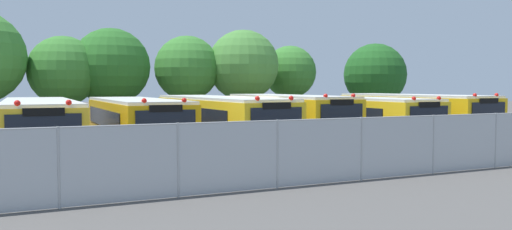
# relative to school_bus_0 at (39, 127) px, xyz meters

# --- Properties ---
(ground_plane) EXTENTS (160.00, 160.00, 0.00)m
(ground_plane) POSITION_rel_school_bus_0_xyz_m (9.35, -0.00, -1.35)
(ground_plane) COLOR #514F4C
(school_bus_0) EXTENTS (2.73, 11.61, 2.54)m
(school_bus_0) POSITION_rel_school_bus_0_xyz_m (0.00, 0.00, 0.00)
(school_bus_0) COLOR yellow
(school_bus_0) RESTS_ON ground_plane
(school_bus_1) EXTENTS (2.65, 9.93, 2.54)m
(school_bus_1) POSITION_rel_school_bus_0_xyz_m (3.78, 0.11, -0.00)
(school_bus_1) COLOR #EAA80C
(school_bus_1) RESTS_ON ground_plane
(school_bus_2) EXTENTS (2.70, 11.40, 2.60)m
(school_bus_2) POSITION_rel_school_bus_0_xyz_m (7.50, -0.03, 0.03)
(school_bus_2) COLOR yellow
(school_bus_2) RESTS_ON ground_plane
(school_bus_3) EXTENTS (2.55, 9.50, 2.65)m
(school_bus_3) POSITION_rel_school_bus_0_xyz_m (11.13, 0.12, 0.05)
(school_bus_3) COLOR yellow
(school_bus_3) RESTS_ON ground_plane
(school_bus_4) EXTENTS (2.76, 10.99, 2.52)m
(school_bus_4) POSITION_rel_school_bus_0_xyz_m (15.03, -0.01, -0.01)
(school_bus_4) COLOR yellow
(school_bus_4) RESTS_ON ground_plane
(school_bus_5) EXTENTS (2.64, 10.31, 2.64)m
(school_bus_5) POSITION_rel_school_bus_0_xyz_m (18.66, -0.13, 0.04)
(school_bus_5) COLOR yellow
(school_bus_5) RESTS_ON ground_plane
(tree_1) EXTENTS (4.08, 4.08, 5.90)m
(tree_1) POSITION_rel_school_bus_0_xyz_m (1.91, 10.38, 2.52)
(tree_1) COLOR #4C3823
(tree_1) RESTS_ON ground_plane
(tree_2) EXTENTS (4.71, 4.71, 6.51)m
(tree_2) POSITION_rel_school_bus_0_xyz_m (4.45, 10.56, 2.85)
(tree_2) COLOR #4C3823
(tree_2) RESTS_ON ground_plane
(tree_3) EXTENTS (4.18, 4.18, 6.20)m
(tree_3) POSITION_rel_school_bus_0_xyz_m (9.18, 10.21, 2.82)
(tree_3) COLOR #4C3823
(tree_3) RESTS_ON ground_plane
(tree_4) EXTENTS (4.67, 4.67, 6.67)m
(tree_4) POSITION_rel_school_bus_0_xyz_m (12.90, 9.39, 2.95)
(tree_4) COLOR #4C3823
(tree_4) RESTS_ON ground_plane
(tree_5) EXTENTS (3.74, 3.74, 5.85)m
(tree_5) POSITION_rel_school_bus_0_xyz_m (17.00, 10.55, 2.69)
(tree_5) COLOR #4C3823
(tree_5) RESTS_ON ground_plane
(tree_6) EXTENTS (4.61, 4.61, 6.12)m
(tree_6) POSITION_rel_school_bus_0_xyz_m (23.20, 9.16, 2.43)
(tree_6) COLOR #4C3823
(tree_6) RESTS_ON ground_plane
(chainlink_fence) EXTENTS (23.64, 0.07, 1.99)m
(chainlink_fence) POSITION_rel_school_bus_0_xyz_m (8.93, -8.75, -0.32)
(chainlink_fence) COLOR #9EA0A3
(chainlink_fence) RESTS_ON ground_plane
(traffic_cone) EXTENTS (0.46, 0.46, 0.61)m
(traffic_cone) POSITION_rel_school_bus_0_xyz_m (6.35, -7.31, -1.04)
(traffic_cone) COLOR #EA5914
(traffic_cone) RESTS_ON ground_plane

